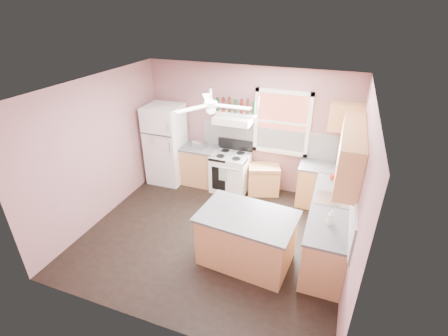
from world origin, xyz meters
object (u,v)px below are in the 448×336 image
(stove, at_px, (230,172))
(island, at_px, (246,239))
(cart, at_px, (263,179))
(toaster, at_px, (199,144))
(refrigerator, at_px, (166,144))

(stove, relative_size, island, 0.61)
(stove, distance_m, cart, 0.74)
(island, bearing_deg, toaster, 135.34)
(toaster, distance_m, cart, 1.62)
(toaster, height_order, cart, toaster)
(stove, relative_size, cart, 1.30)
(toaster, xyz_separation_m, stove, (0.75, -0.02, -0.56))
(refrigerator, relative_size, stove, 2.11)
(cart, xyz_separation_m, island, (0.26, -2.17, 0.10))
(toaster, relative_size, cart, 0.42)
(refrigerator, height_order, island, refrigerator)
(cart, bearing_deg, refrigerator, 166.61)
(toaster, bearing_deg, cart, 17.33)
(refrigerator, relative_size, island, 1.29)
(refrigerator, relative_size, toaster, 6.47)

